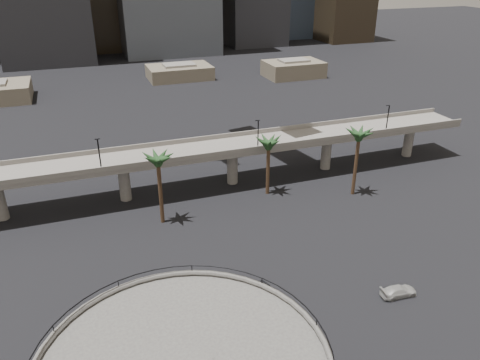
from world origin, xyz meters
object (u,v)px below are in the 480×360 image
object	(u,v)px
car_b	(256,289)
car_c	(399,291)
car_a	(250,295)
overpass	(179,157)

from	to	relation	value
car_b	car_c	xyz separation A→B (m)	(18.56, -7.30, 0.04)
car_b	car_c	bearing A→B (deg)	-132.79
car_a	car_c	world-z (taller)	car_c
overpass	car_a	xyz separation A→B (m)	(1.22, -35.93, -6.66)
car_a	car_b	size ratio (longest dim) A/B	0.92
car_a	car_c	bearing A→B (deg)	-111.25
overpass	car_c	bearing A→B (deg)	-63.55
overpass	car_c	size ratio (longest dim) A/B	24.88
car_a	car_b	xyz separation A→B (m)	(1.23, 0.99, 0.04)
overpass	car_a	size ratio (longest dim) A/B	32.48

